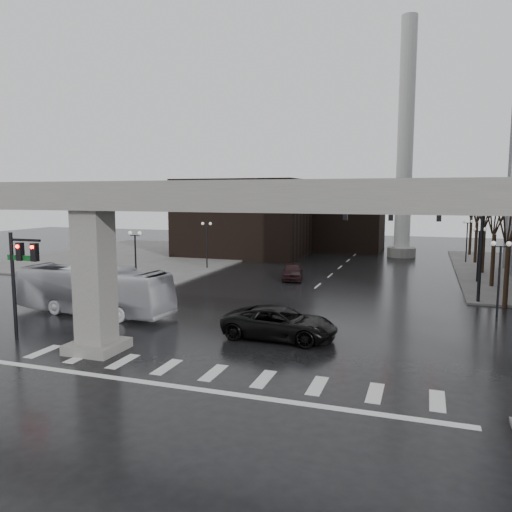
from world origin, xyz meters
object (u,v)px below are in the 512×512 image
Objects in this scene: signal_mast_arm at (427,224)px; city_bus at (93,290)px; pickup_truck at (280,323)px; far_car at (293,271)px.

signal_mast_arm reaches higher than city_bus.
pickup_truck is 1.39× the size of far_car.
pickup_truck is 13.70m from city_bus.
city_bus is (-13.59, 1.56, 0.72)m from pickup_truck.
signal_mast_arm is 1.04× the size of city_bus.
far_car is (-11.95, 5.63, -5.04)m from signal_mast_arm.
signal_mast_arm reaches higher than pickup_truck.
pickup_truck is 0.55× the size of city_bus.
pickup_truck is (-7.66, -13.59, -4.93)m from signal_mast_arm.
signal_mast_arm reaches higher than far_car.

